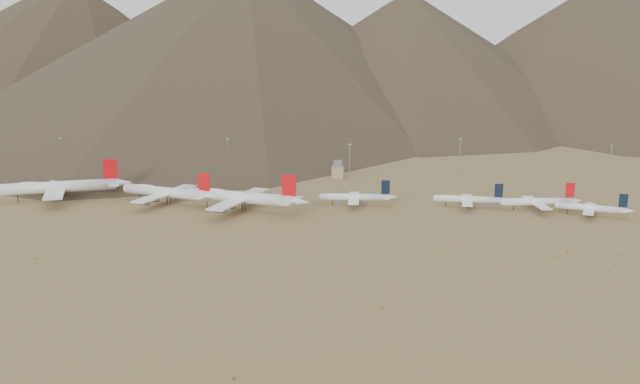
# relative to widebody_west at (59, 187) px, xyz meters

# --- Properties ---
(ground) EXTENTS (3000.00, 3000.00, 0.00)m
(ground) POSITION_rel_widebody_west_xyz_m (131.11, -37.90, -8.08)
(ground) COLOR #9F8452
(ground) RESTS_ON ground
(mountain_ridge) EXTENTS (4400.00, 1000.00, 300.00)m
(mountain_ridge) POSITION_rel_widebody_west_xyz_m (131.11, 862.10, 141.92)
(mountain_ridge) COLOR brown
(mountain_ridge) RESTS_ON ground
(widebody_west) EXTENTS (75.00, 60.00, 23.42)m
(widebody_west) POSITION_rel_widebody_west_xyz_m (0.00, 0.00, 0.00)
(widebody_west) COLOR white
(widebody_west) RESTS_ON ground
(widebody_centre) EXTENTS (64.90, 51.76, 20.11)m
(widebody_centre) POSITION_rel_widebody_west_xyz_m (67.12, -4.33, -1.14)
(widebody_centre) COLOR white
(widebody_centre) RESTS_ON ground
(widebody_east) EXTENTS (73.77, 58.37, 22.50)m
(widebody_east) POSITION_rel_widebody_west_xyz_m (113.74, -17.26, -0.32)
(widebody_east) COLOR white
(widebody_east) RESTS_ON ground
(narrowbody_a) EXTENTS (45.41, 32.45, 14.98)m
(narrowbody_a) POSITION_rel_widebody_west_xyz_m (177.42, 1.31, -3.22)
(narrowbody_a) COLOR white
(narrowbody_a) RESTS_ON ground
(narrowbody_b) EXTENTS (43.33, 31.31, 14.31)m
(narrowbody_b) POSITION_rel_widebody_west_xyz_m (241.92, 2.12, -3.43)
(narrowbody_b) COLOR white
(narrowbody_b) RESTS_ON ground
(narrowbody_c) EXTENTS (46.78, 33.97, 15.49)m
(narrowbody_c) POSITION_rel_widebody_west_xyz_m (279.94, -1.68, -3.05)
(narrowbody_c) COLOR white
(narrowbody_c) RESTS_ON ground
(narrowbody_d) EXTENTS (39.75, 29.61, 13.61)m
(narrowbody_d) POSITION_rel_widebody_west_xyz_m (305.84, -12.68, -3.66)
(narrowbody_d) COLOR white
(narrowbody_d) RESTS_ON ground
(control_tower) EXTENTS (8.00, 8.00, 12.00)m
(control_tower) POSITION_rel_widebody_west_xyz_m (161.11, 82.10, -2.76)
(control_tower) COLOR tan
(control_tower) RESTS_ON ground
(mast_far_west) EXTENTS (2.00, 0.60, 25.70)m
(mast_far_west) POSITION_rel_widebody_west_xyz_m (-34.97, 80.94, 6.13)
(mast_far_west) COLOR gray
(mast_far_west) RESTS_ON ground
(mast_west) EXTENTS (2.00, 0.60, 25.70)m
(mast_west) POSITION_rel_widebody_west_xyz_m (82.96, 88.90, 6.13)
(mast_west) COLOR gray
(mast_west) RESTS_ON ground
(mast_centre) EXTENTS (2.00, 0.60, 25.70)m
(mast_centre) POSITION_rel_widebody_west_xyz_m (169.81, 69.43, 6.13)
(mast_centre) COLOR gray
(mast_centre) RESTS_ON ground
(mast_east) EXTENTS (2.00, 0.60, 25.70)m
(mast_east) POSITION_rel_widebody_west_xyz_m (245.90, 101.67, 6.13)
(mast_east) COLOR gray
(mast_east) RESTS_ON ground
(mast_far_east) EXTENTS (2.00, 0.60, 25.70)m
(mast_far_east) POSITION_rel_widebody_west_xyz_m (341.95, 79.71, 6.13)
(mast_far_east) COLOR gray
(mast_far_east) RESTS_ON ground
(desert_scrub) EXTENTS (434.71, 181.86, 0.89)m
(desert_scrub) POSITION_rel_widebody_west_xyz_m (131.58, -124.31, -7.76)
(desert_scrub) COLOR olive
(desert_scrub) RESTS_ON ground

